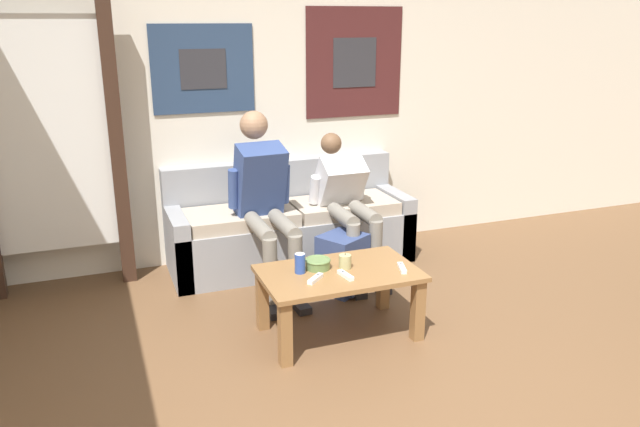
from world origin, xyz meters
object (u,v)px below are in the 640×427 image
object	(u,v)px
person_seated_adult	(264,195)
coffee_table	(339,283)
game_controller_near_right	(402,268)
game_controller_far_center	(315,279)
game_controller_near_left	(346,275)
ceramic_bowl	(318,263)
drink_can_blue	(300,263)
pillar_candle	(345,262)
person_seated_teen	(346,199)
backpack	(344,265)
couch	(290,229)

from	to	relation	value
person_seated_adult	coffee_table	bearing A→B (deg)	-77.23
person_seated_adult	game_controller_near_right	bearing A→B (deg)	-60.87
game_controller_near_right	game_controller_far_center	size ratio (longest dim) A/B	1.14
game_controller_near_left	coffee_table	bearing A→B (deg)	90.25
ceramic_bowl	drink_can_blue	bearing A→B (deg)	-168.69
game_controller_near_left	game_controller_far_center	world-z (taller)	same
person_seated_adult	pillar_candle	size ratio (longest dim) A/B	12.79
person_seated_teen	backpack	xyz separation A→B (m)	(-0.16, -0.35, -0.38)
coffee_table	person_seated_teen	world-z (taller)	person_seated_teen
person_seated_adult	game_controller_far_center	size ratio (longest dim) A/B	9.80
couch	coffee_table	distance (m)	1.26
coffee_table	person_seated_teen	distance (m)	1.07
game_controller_far_center	ceramic_bowl	bearing A→B (deg)	65.01
drink_can_blue	game_controller_near_left	world-z (taller)	drink_can_blue
game_controller_far_center	couch	bearing A→B (deg)	78.20
coffee_table	ceramic_bowl	distance (m)	0.18
person_seated_adult	backpack	distance (m)	0.77
person_seated_teen	couch	bearing A→B (deg)	138.15
person_seated_adult	ceramic_bowl	distance (m)	0.87
backpack	game_controller_near_right	size ratio (longest dim) A/B	2.90
person_seated_adult	drink_can_blue	size ratio (longest dim) A/B	10.25
drink_can_blue	game_controller_near_right	size ratio (longest dim) A/B	0.84
coffee_table	pillar_candle	world-z (taller)	pillar_candle
drink_can_blue	game_controller_near_left	bearing A→B (deg)	-34.65
ceramic_bowl	game_controller_near_right	bearing A→B (deg)	-23.16
game_controller_near_right	game_controller_far_center	xyz separation A→B (m)	(-0.56, 0.03, 0.00)
person_seated_teen	drink_can_blue	bearing A→B (deg)	-127.38
game_controller_near_left	backpack	bearing A→B (deg)	67.74
backpack	pillar_candle	distance (m)	0.66
backpack	ceramic_bowl	distance (m)	0.69
drink_can_blue	game_controller_near_right	distance (m)	0.63
coffee_table	ceramic_bowl	bearing A→B (deg)	141.64
drink_can_blue	game_controller_far_center	size ratio (longest dim) A/B	0.96
game_controller_far_center	pillar_candle	bearing A→B (deg)	25.63
person_seated_teen	game_controller_near_right	xyz separation A→B (m)	(-0.07, -1.06, -0.15)
couch	drink_can_blue	size ratio (longest dim) A/B	15.55
ceramic_bowl	drink_can_blue	size ratio (longest dim) A/B	1.30
person_seated_adult	pillar_candle	world-z (taller)	person_seated_adult
coffee_table	person_seated_teen	size ratio (longest dim) A/B	0.92
person_seated_adult	game_controller_near_left	bearing A→B (deg)	-78.44
person_seated_teen	game_controller_near_left	distance (m)	1.14
ceramic_bowl	game_controller_near_right	distance (m)	0.52
drink_can_blue	person_seated_adult	bearing A→B (deg)	88.40
person_seated_teen	ceramic_bowl	xyz separation A→B (m)	(-0.55, -0.86, -0.12)
game_controller_near_left	game_controller_far_center	bearing A→B (deg)	175.40
backpack	game_controller_near_right	bearing A→B (deg)	-82.92
game_controller_near_right	game_controller_far_center	distance (m)	0.56
person_seated_teen	ceramic_bowl	world-z (taller)	person_seated_teen
couch	drink_can_blue	xyz separation A→B (m)	(-0.33, -1.20, 0.20)
coffee_table	person_seated_adult	world-z (taller)	person_seated_adult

